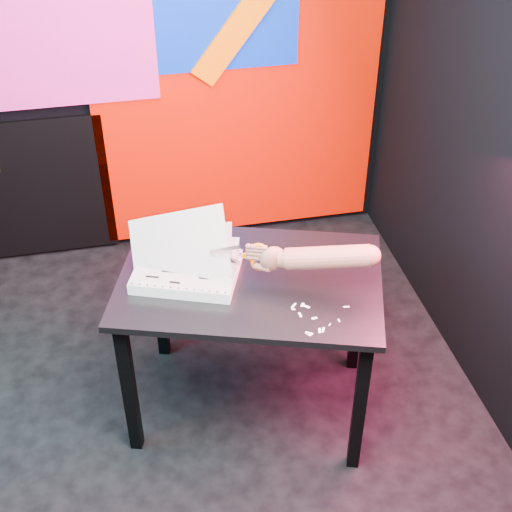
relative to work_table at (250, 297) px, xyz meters
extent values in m
cube|color=black|center=(-0.44, -0.08, -0.64)|extent=(3.00, 3.00, 0.01)
cube|color=black|center=(-0.44, 1.42, 0.71)|extent=(3.00, 0.01, 2.70)
cube|color=#C70E00|center=(0.21, 1.39, 0.21)|extent=(1.60, 0.02, 1.60)
cube|color=#EC2993|center=(-0.69, 1.37, 0.71)|extent=(0.95, 0.02, 0.80)
cube|color=black|center=(-0.54, -0.14, -0.28)|extent=(0.06, 0.06, 0.72)
cube|color=black|center=(-0.36, 0.42, -0.28)|extent=(0.06, 0.06, 0.72)
cube|color=black|center=(0.36, -0.42, -0.28)|extent=(0.06, 0.06, 0.72)
cube|color=black|center=(0.54, 0.14, -0.28)|extent=(0.06, 0.06, 0.72)
cube|color=black|center=(0.00, 0.00, 0.09)|extent=(1.23, 1.00, 0.03)
cube|color=silver|center=(-0.25, 0.06, 0.13)|extent=(0.49, 0.42, 0.05)
cube|color=silver|center=(-0.25, 0.06, 0.15)|extent=(0.48, 0.42, 0.00)
cube|color=silver|center=(-0.25, 0.06, 0.16)|extent=(0.46, 0.41, 0.12)
cube|color=silver|center=(-0.26, 0.08, 0.18)|extent=(0.43, 0.37, 0.22)
cube|color=silver|center=(-0.27, 0.09, 0.23)|extent=(0.38, 0.31, 0.30)
cylinder|color=black|center=(-0.47, 0.00, 0.16)|extent=(0.01, 0.01, 0.00)
cylinder|color=black|center=(-0.44, -0.02, 0.16)|extent=(0.01, 0.01, 0.00)
cylinder|color=black|center=(-0.41, -0.03, 0.16)|extent=(0.01, 0.01, 0.00)
cylinder|color=black|center=(-0.39, -0.04, 0.16)|extent=(0.01, 0.01, 0.00)
cylinder|color=black|center=(-0.36, -0.05, 0.16)|extent=(0.01, 0.01, 0.00)
cylinder|color=black|center=(-0.33, -0.06, 0.16)|extent=(0.01, 0.01, 0.00)
cylinder|color=black|center=(-0.30, -0.07, 0.16)|extent=(0.01, 0.01, 0.00)
cylinder|color=black|center=(-0.27, -0.08, 0.16)|extent=(0.01, 0.01, 0.00)
cylinder|color=black|center=(-0.24, -0.09, 0.16)|extent=(0.01, 0.01, 0.00)
cylinder|color=black|center=(-0.21, -0.10, 0.16)|extent=(0.01, 0.01, 0.00)
cylinder|color=black|center=(-0.18, -0.11, 0.16)|extent=(0.01, 0.01, 0.00)
cylinder|color=black|center=(-0.15, -0.12, 0.16)|extent=(0.01, 0.01, 0.00)
cylinder|color=black|center=(-0.12, -0.13, 0.16)|extent=(0.01, 0.01, 0.00)
cylinder|color=black|center=(-0.38, 0.25, 0.16)|extent=(0.01, 0.01, 0.00)
cylinder|color=black|center=(-0.35, 0.24, 0.16)|extent=(0.01, 0.01, 0.00)
cylinder|color=black|center=(-0.32, 0.23, 0.16)|extent=(0.01, 0.01, 0.00)
cylinder|color=black|center=(-0.29, 0.22, 0.16)|extent=(0.01, 0.01, 0.00)
cylinder|color=black|center=(-0.26, 0.21, 0.16)|extent=(0.01, 0.01, 0.00)
cylinder|color=black|center=(-0.23, 0.20, 0.16)|extent=(0.01, 0.01, 0.00)
cylinder|color=black|center=(-0.20, 0.19, 0.16)|extent=(0.01, 0.01, 0.00)
cylinder|color=black|center=(-0.17, 0.18, 0.16)|extent=(0.01, 0.01, 0.00)
cylinder|color=black|center=(-0.14, 0.17, 0.16)|extent=(0.01, 0.01, 0.00)
cylinder|color=black|center=(-0.11, 0.16, 0.16)|extent=(0.01, 0.01, 0.00)
cylinder|color=black|center=(-0.09, 0.15, 0.16)|extent=(0.01, 0.01, 0.00)
cylinder|color=black|center=(-0.06, 0.14, 0.16)|extent=(0.01, 0.01, 0.00)
cylinder|color=black|center=(-0.03, 0.12, 0.16)|extent=(0.01, 0.01, 0.00)
cube|color=black|center=(-0.32, 0.14, 0.16)|extent=(0.07, 0.04, 0.00)
cube|color=black|center=(-0.22, 0.08, 0.16)|extent=(0.05, 0.03, 0.00)
cube|color=black|center=(-0.30, 0.03, 0.16)|extent=(0.09, 0.04, 0.00)
cube|color=black|center=(-0.19, -0.03, 0.16)|extent=(0.04, 0.03, 0.00)
cube|color=black|center=(-0.39, 0.02, 0.16)|extent=(0.05, 0.03, 0.00)
cube|color=black|center=(-0.17, 0.12, 0.16)|extent=(0.06, 0.03, 0.00)
cube|color=black|center=(-0.31, -0.03, 0.16)|extent=(0.04, 0.03, 0.00)
cube|color=silver|center=(-0.10, 0.00, 0.27)|extent=(0.12, 0.05, 0.06)
cube|color=silver|center=(-0.10, 0.00, 0.22)|extent=(0.12, 0.05, 0.06)
cylinder|color=silver|center=(-0.04, -0.03, 0.24)|extent=(0.02, 0.02, 0.01)
cube|color=#FF6900|center=(-0.02, -0.04, 0.24)|extent=(0.05, 0.03, 0.02)
cube|color=#FF6900|center=(-0.02, -0.04, 0.25)|extent=(0.05, 0.03, 0.02)
torus|color=#FF6900|center=(0.03, -0.06, 0.28)|extent=(0.07, 0.04, 0.07)
torus|color=#FF6900|center=(0.03, -0.06, 0.21)|extent=(0.07, 0.04, 0.07)
ellipsoid|color=brown|center=(0.08, -0.08, 0.24)|extent=(0.10, 0.06, 0.11)
cylinder|color=brown|center=(0.03, -0.06, 0.24)|extent=(0.08, 0.05, 0.02)
cylinder|color=brown|center=(0.03, -0.06, 0.26)|extent=(0.08, 0.05, 0.02)
cylinder|color=brown|center=(0.03, -0.06, 0.28)|extent=(0.07, 0.04, 0.02)
cylinder|color=brown|center=(0.03, -0.06, 0.29)|extent=(0.06, 0.04, 0.02)
cylinder|color=brown|center=(0.04, -0.07, 0.21)|extent=(0.07, 0.06, 0.03)
cylinder|color=brown|center=(0.12, -0.09, 0.25)|extent=(0.08, 0.09, 0.07)
cylinder|color=brown|center=(0.27, -0.15, 0.28)|extent=(0.34, 0.21, 0.15)
sphere|color=brown|center=(0.42, -0.21, 0.31)|extent=(0.08, 0.08, 0.08)
cube|color=white|center=(0.15, -0.37, 0.11)|extent=(0.03, 0.02, 0.00)
cube|color=white|center=(0.28, -0.32, 0.11)|extent=(0.01, 0.02, 0.00)
cube|color=white|center=(0.13, -0.21, 0.11)|extent=(0.03, 0.03, 0.00)
cube|color=white|center=(0.23, -0.34, 0.11)|extent=(0.01, 0.01, 0.00)
cube|color=white|center=(0.14, -0.26, 0.11)|extent=(0.01, 0.03, 0.00)
cube|color=white|center=(0.12, -0.23, 0.11)|extent=(0.02, 0.01, 0.00)
cube|color=white|center=(0.33, -0.26, 0.11)|extent=(0.02, 0.01, 0.00)
cube|color=white|center=(0.16, -0.21, 0.11)|extent=(0.02, 0.02, 0.00)
cube|color=white|center=(0.14, -0.38, 0.11)|extent=(0.02, 0.02, 0.00)
cube|color=white|center=(0.18, -0.22, 0.11)|extent=(0.03, 0.03, 0.00)
cube|color=white|center=(0.20, -0.36, 0.11)|extent=(0.02, 0.03, 0.00)
cube|color=white|center=(0.19, -0.36, 0.11)|extent=(0.02, 0.03, 0.00)
cube|color=white|center=(0.19, -0.29, 0.11)|extent=(0.02, 0.01, 0.00)
camera|label=1|loc=(-0.44, -2.22, 1.91)|focal=50.00mm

